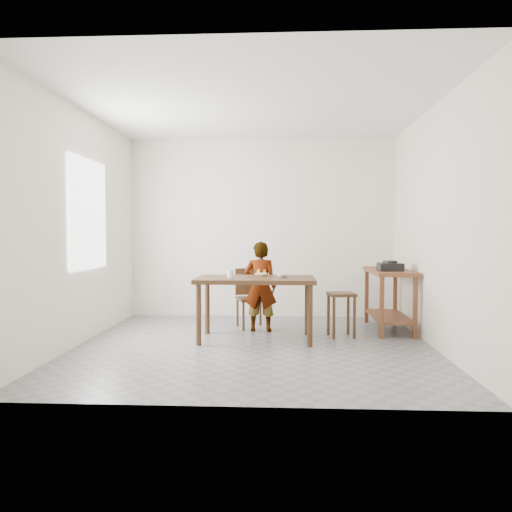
# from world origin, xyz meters

# --- Properties ---
(floor) EXTENTS (4.00, 4.00, 0.04)m
(floor) POSITION_xyz_m (0.00, 0.00, -0.02)
(floor) COLOR slate
(floor) RESTS_ON ground
(ceiling) EXTENTS (4.00, 4.00, 0.04)m
(ceiling) POSITION_xyz_m (0.00, 0.00, 2.72)
(ceiling) COLOR white
(ceiling) RESTS_ON wall_back
(wall_back) EXTENTS (4.00, 0.04, 2.70)m
(wall_back) POSITION_xyz_m (0.00, 2.02, 1.35)
(wall_back) COLOR white
(wall_back) RESTS_ON ground
(wall_front) EXTENTS (4.00, 0.04, 2.70)m
(wall_front) POSITION_xyz_m (0.00, -2.02, 1.35)
(wall_front) COLOR white
(wall_front) RESTS_ON ground
(wall_left) EXTENTS (0.04, 4.00, 2.70)m
(wall_left) POSITION_xyz_m (-2.02, 0.00, 1.35)
(wall_left) COLOR white
(wall_left) RESTS_ON ground
(wall_right) EXTENTS (0.04, 4.00, 2.70)m
(wall_right) POSITION_xyz_m (2.02, 0.00, 1.35)
(wall_right) COLOR white
(wall_right) RESTS_ON ground
(window_pane) EXTENTS (0.02, 1.10, 1.30)m
(window_pane) POSITION_xyz_m (-1.97, 0.20, 1.50)
(window_pane) COLOR white
(window_pane) RESTS_ON wall_left
(dining_table) EXTENTS (1.40, 0.80, 0.75)m
(dining_table) POSITION_xyz_m (0.00, 0.30, 0.38)
(dining_table) COLOR #402815
(dining_table) RESTS_ON floor
(prep_counter) EXTENTS (0.50, 1.20, 0.80)m
(prep_counter) POSITION_xyz_m (1.72, 1.00, 0.40)
(prep_counter) COLOR brown
(prep_counter) RESTS_ON floor
(child) EXTENTS (0.45, 0.31, 1.17)m
(child) POSITION_xyz_m (0.03, 0.83, 0.58)
(child) COLOR white
(child) RESTS_ON floor
(dining_chair) EXTENTS (0.49, 0.49, 0.79)m
(dining_chair) POSITION_xyz_m (-0.09, 1.05, 0.40)
(dining_chair) COLOR #402815
(dining_chair) RESTS_ON floor
(stool) EXTENTS (0.36, 0.36, 0.55)m
(stool) POSITION_xyz_m (1.04, 0.53, 0.27)
(stool) COLOR #402815
(stool) RESTS_ON floor
(glass_tumbler) EXTENTS (0.08, 0.08, 0.09)m
(glass_tumbler) POSITION_xyz_m (-0.29, 0.23, 0.80)
(glass_tumbler) COLOR white
(glass_tumbler) RESTS_ON dining_table
(small_bowl) EXTENTS (0.18, 0.18, 0.04)m
(small_bowl) POSITION_xyz_m (0.32, 0.34, 0.77)
(small_bowl) COLOR silver
(small_bowl) RESTS_ON dining_table
(banana) EXTENTS (0.17, 0.12, 0.06)m
(banana) POSITION_xyz_m (0.05, 0.46, 0.78)
(banana) COLOR #F7C85E
(banana) RESTS_ON dining_table
(serving_bowl) EXTENTS (0.27, 0.27, 0.05)m
(serving_bowl) POSITION_xyz_m (1.69, 1.24, 0.83)
(serving_bowl) COLOR silver
(serving_bowl) RESTS_ON prep_counter
(gas_burner) EXTENTS (0.30, 0.30, 0.10)m
(gas_burner) POSITION_xyz_m (1.68, 0.78, 0.85)
(gas_burner) COLOR black
(gas_burner) RESTS_ON prep_counter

